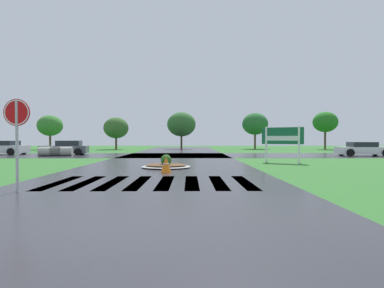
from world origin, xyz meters
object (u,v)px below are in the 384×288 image
car_white_sedan (2,148)px  drainage_pipe_stack (56,151)px  estate_billboard (282,138)px  median_island (166,165)px  stop_sign (17,123)px  traffic_cone (166,165)px  car_silver_hatch (363,149)px  car_blue_compact (66,148)px

car_white_sedan → drainage_pipe_stack: (6.18, -2.55, -0.21)m
estate_billboard → car_white_sedan: 25.46m
median_island → car_white_sedan: bearing=141.8°
stop_sign → car_white_sedan: bearing=125.2°
median_island → car_white_sedan: size_ratio=0.55×
estate_billboard → traffic_cone: bearing=67.1°
car_silver_hatch → car_white_sedan: (-32.80, 2.47, 0.04)m
car_blue_compact → estate_billboard: bearing=144.4°
traffic_cone → estate_billboard: bearing=39.0°
car_blue_compact → car_silver_hatch: car_blue_compact is taller
stop_sign → estate_billboard: (10.65, 10.23, -0.40)m
stop_sign → car_blue_compact: stop_sign is taller
car_silver_hatch → car_white_sedan: car_white_sedan is taller
estate_billboard → car_blue_compact: (-17.29, 9.10, -0.92)m
estate_billboard → median_island: bearing=53.2°
median_island → traffic_cone: (0.18, -2.25, 0.21)m
car_blue_compact → drainage_pipe_stack: size_ratio=1.53×
drainage_pipe_stack → traffic_cone: (10.50, -12.70, -0.05)m
median_island → traffic_cone: size_ratio=3.53×
car_blue_compact → car_white_sedan: car_blue_compact is taller
median_island → car_white_sedan: (-16.51, 13.00, 0.48)m
traffic_cone → car_white_sedan: bearing=137.6°
median_island → car_silver_hatch: 19.41m
median_island → car_silver_hatch: bearing=32.9°
car_white_sedan → drainage_pipe_stack: size_ratio=1.64×
estate_billboard → drainage_pipe_stack: bearing=5.6°
car_white_sedan → drainage_pipe_stack: bearing=160.2°
median_island → traffic_cone: 2.27m
estate_billboard → car_silver_hatch: (9.29, 7.25, -0.97)m
traffic_cone → car_blue_compact: bearing=125.5°
traffic_cone → car_silver_hatch: bearing=38.4°
car_blue_compact → drainage_pipe_stack: (-0.05, -1.93, -0.22)m
stop_sign → median_island: (3.64, 6.95, -1.81)m
estate_billboard → traffic_cone: size_ratio=3.20×
car_blue_compact → car_white_sedan: 6.26m
car_white_sedan → drainage_pipe_stack: car_white_sedan is taller
stop_sign → car_white_sedan: 23.78m
median_island → drainage_pipe_stack: drainage_pipe_stack is taller
median_island → car_silver_hatch: (16.30, 10.52, 0.44)m
stop_sign → median_island: stop_sign is taller
drainage_pipe_stack → car_blue_compact: bearing=88.6°
car_blue_compact → car_silver_hatch: 26.64m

